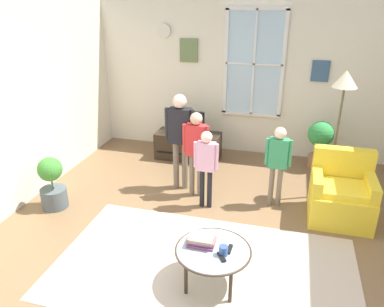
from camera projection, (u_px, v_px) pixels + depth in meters
ground_plane at (199, 256)px, 4.22m from camera, size 5.82×6.97×0.02m
back_wall at (244, 79)px, 6.58m from camera, size 5.22×0.17×2.63m
area_rug at (204, 267)px, 4.04m from camera, size 3.19×1.84×0.01m
tv_stand at (188, 146)px, 6.64m from camera, size 1.12×0.47×0.47m
television at (188, 122)px, 6.46m from camera, size 0.57×0.08×0.40m
armchair at (341, 195)px, 4.83m from camera, size 0.76×0.74×0.87m
coffee_table at (213, 252)px, 3.68m from camera, size 0.76×0.76×0.41m
book_stack at (202, 240)px, 3.73m from camera, size 0.28×0.20×0.10m
cup at (223, 251)px, 3.58m from camera, size 0.09×0.09×0.10m
remote_near_books at (230, 249)px, 3.66m from camera, size 0.05×0.14×0.02m
remote_near_cup at (222, 257)px, 3.55m from camera, size 0.11×0.14×0.02m
person_red_shirt at (196, 145)px, 5.20m from camera, size 0.37×0.17×1.24m
person_pink_shirt at (206, 161)px, 4.93m from camera, size 0.33×0.15×1.09m
person_black_shirt at (180, 131)px, 5.36m from camera, size 0.43×0.20×1.43m
person_green_shirt at (278, 158)px, 4.96m from camera, size 0.34×0.16×1.13m
potted_plant_by_window at (320, 140)px, 6.16m from camera, size 0.42×0.42×0.81m
potted_plant_corner at (52, 184)px, 5.05m from camera, size 0.35×0.35×0.73m
floor_lamp at (343, 93)px, 4.88m from camera, size 0.32×0.32×1.81m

